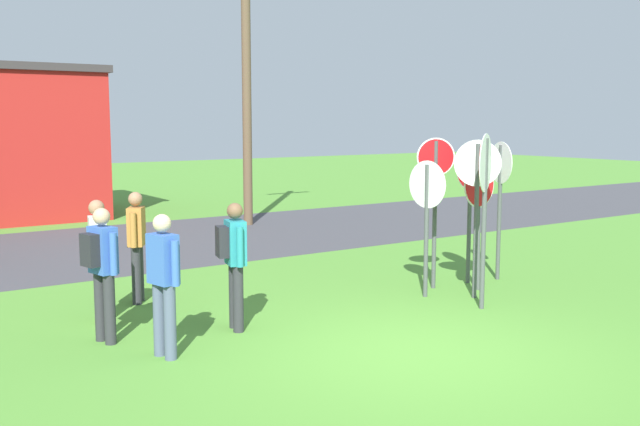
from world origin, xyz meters
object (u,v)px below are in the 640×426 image
object	(u,v)px
person_holding_notes	(98,254)
stop_sign_leaning_left	(479,202)
person_with_sunhat	(234,257)
person_on_left	(102,265)
person_in_blue	(137,241)
stop_sign_center_cluster	(500,186)
stop_sign_low_front	(485,188)
stop_sign_leaning_right	(435,190)
stop_sign_nearest	(427,205)
stop_sign_far_back	(477,191)
stop_sign_rear_left	(470,188)
utility_pole	(246,70)
person_in_teal	(163,278)

from	to	relation	value
person_holding_notes	stop_sign_leaning_left	bearing A→B (deg)	-15.16
person_with_sunhat	person_on_left	size ratio (longest dim) A/B	1.00
person_holding_notes	person_in_blue	distance (m)	1.12
stop_sign_center_cluster	stop_sign_low_front	size ratio (longest dim) A/B	0.93
person_holding_notes	stop_sign_leaning_right	bearing A→B (deg)	-11.62
stop_sign_nearest	stop_sign_leaning_right	world-z (taller)	stop_sign_leaning_right
person_holding_notes	person_on_left	distance (m)	0.99
stop_sign_center_cluster	stop_sign_far_back	size ratio (longest dim) A/B	0.97
person_with_sunhat	stop_sign_leaning_right	bearing A→B (deg)	4.51
stop_sign_rear_left	person_with_sunhat	size ratio (longest dim) A/B	1.40
person_with_sunhat	person_on_left	world-z (taller)	same
utility_pole	stop_sign_nearest	xyz separation A→B (m)	(-1.54, -8.56, -2.59)
stop_sign_far_back	stop_sign_leaning_left	size ratio (longest dim) A/B	1.16
stop_sign_nearest	person_holding_notes	xyz separation A→B (m)	(-4.68, 1.43, -0.50)
person_holding_notes	person_in_blue	bearing A→B (deg)	42.63
person_in_blue	utility_pole	bearing A→B (deg)	49.77
stop_sign_low_front	person_in_blue	world-z (taller)	stop_sign_low_front
stop_sign_center_cluster	stop_sign_rear_left	distance (m)	0.64
utility_pole	person_on_left	distance (m)	10.80
stop_sign_nearest	person_in_teal	bearing A→B (deg)	-173.81
stop_sign_center_cluster	person_with_sunhat	distance (m)	5.27
stop_sign_rear_left	person_holding_notes	world-z (taller)	stop_sign_rear_left
stop_sign_leaning_right	person_in_teal	bearing A→B (deg)	-170.41
utility_pole	stop_sign_leaning_right	size ratio (longest dim) A/B	3.12
stop_sign_nearest	stop_sign_leaning_right	bearing A→B (deg)	35.40
stop_sign_far_back	stop_sign_leaning_left	xyz separation A→B (m)	(0.44, 0.36, -0.23)
stop_sign_nearest	person_on_left	world-z (taller)	stop_sign_nearest
stop_sign_far_back	person_with_sunhat	bearing A→B (deg)	172.17
stop_sign_rear_left	person_holding_notes	distance (m)	6.08
person_with_sunhat	person_holding_notes	distance (m)	1.92
stop_sign_leaning_right	person_on_left	bearing A→B (deg)	178.81
stop_sign_leaning_right	person_on_left	distance (m)	5.48
utility_pole	stop_sign_leaning_left	bearing A→B (deg)	-93.41
person_on_left	person_in_blue	distance (m)	2.02
person_in_teal	stop_sign_center_cluster	bearing A→B (deg)	6.36
stop_sign_rear_left	person_in_blue	bearing A→B (deg)	160.06
stop_sign_nearest	stop_sign_leaning_right	xyz separation A→B (m)	(0.51, 0.36, 0.18)
stop_sign_far_back	person_holding_notes	bearing A→B (deg)	160.08
stop_sign_low_front	stop_sign_rear_left	bearing A→B (deg)	50.94
person_with_sunhat	person_in_blue	distance (m)	2.19
stop_sign_center_cluster	person_in_teal	size ratio (longest dim) A/B	1.42
stop_sign_center_cluster	person_holding_notes	xyz separation A→B (m)	(-6.57, 1.20, -0.67)
person_with_sunhat	person_in_blue	bearing A→B (deg)	104.00
person_holding_notes	person_in_blue	world-z (taller)	same
stop_sign_low_front	stop_sign_leaning_right	bearing A→B (deg)	76.54
stop_sign_low_front	stop_sign_leaning_right	xyz separation A→B (m)	(0.33, 1.38, -0.15)
stop_sign_leaning_right	stop_sign_leaning_left	world-z (taller)	stop_sign_leaning_right
stop_sign_leaning_right	person_holding_notes	xyz separation A→B (m)	(-5.19, 1.07, -0.68)
stop_sign_nearest	stop_sign_far_back	size ratio (longest dim) A/B	0.87
stop_sign_leaning_right	stop_sign_leaning_left	xyz separation A→B (m)	(0.51, -0.48, -0.19)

